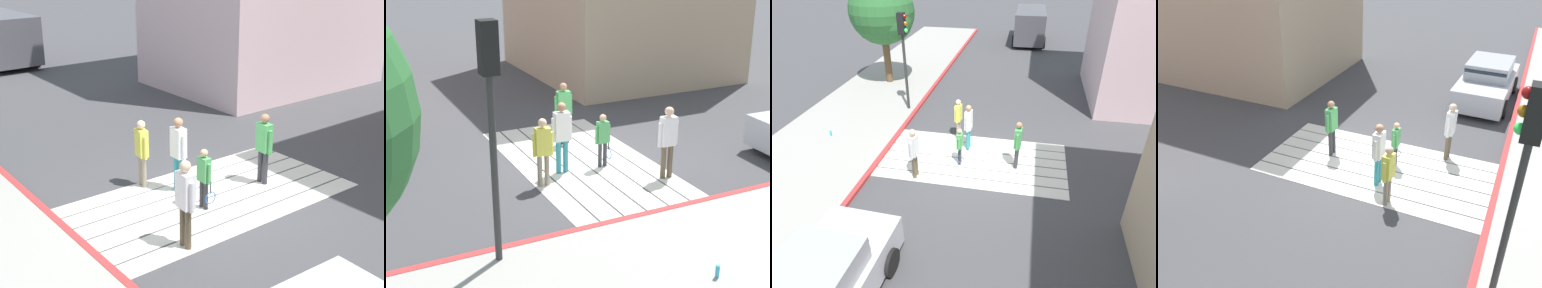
# 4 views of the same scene
# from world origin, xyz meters

# --- Properties ---
(ground_plane) EXTENTS (120.00, 120.00, 0.00)m
(ground_plane) POSITION_xyz_m (0.00, 0.00, 0.00)
(ground_plane) COLOR #424244
(crosswalk_stripes) EXTENTS (6.40, 3.25, 0.01)m
(crosswalk_stripes) POSITION_xyz_m (0.00, 0.00, 0.01)
(crosswalk_stripes) COLOR silver
(crosswalk_stripes) RESTS_ON ground
(sidewalk_west) EXTENTS (4.80, 40.00, 0.12)m
(sidewalk_west) POSITION_xyz_m (-5.60, 0.00, 0.06)
(sidewalk_west) COLOR #9E9B93
(sidewalk_west) RESTS_ON ground
(curb_painted) EXTENTS (0.16, 40.00, 0.13)m
(curb_painted) POSITION_xyz_m (-3.25, 0.00, 0.07)
(curb_painted) COLOR #BC3333
(curb_painted) RESTS_ON ground
(traffic_light_corner) EXTENTS (0.39, 0.28, 4.24)m
(traffic_light_corner) POSITION_xyz_m (-3.58, 3.42, 3.04)
(traffic_light_corner) COLOR #2D2D2D
(traffic_light_corner) RESTS_ON ground
(water_bottle) EXTENTS (0.07, 0.07, 0.22)m
(water_bottle) POSITION_xyz_m (-5.72, 0.38, 0.23)
(water_bottle) COLOR #33A5BF
(water_bottle) RESTS_ON sidewalk_west
(pedestrian_adult_lead) EXTENTS (0.24, 0.50, 1.71)m
(pedestrian_adult_lead) POSITION_xyz_m (1.49, -0.15, 1.00)
(pedestrian_adult_lead) COLOR #333338
(pedestrian_adult_lead) RESTS_ON ground
(pedestrian_adult_trailing) EXTENTS (0.24, 0.51, 1.75)m
(pedestrian_adult_trailing) POSITION_xyz_m (-1.70, -1.34, 1.02)
(pedestrian_adult_trailing) COLOR brown
(pedestrian_adult_trailing) RESTS_ON ground
(pedestrian_adult_side) EXTENTS (0.24, 0.51, 1.76)m
(pedestrian_adult_side) POSITION_xyz_m (-0.33, 0.73, 1.02)
(pedestrian_adult_side) COLOR teal
(pedestrian_adult_side) RESTS_ON ground
(pedestrian_teen_behind) EXTENTS (0.25, 0.47, 1.62)m
(pedestrian_teen_behind) POSITION_xyz_m (-0.85, 1.43, 0.94)
(pedestrian_teen_behind) COLOR gray
(pedestrian_teen_behind) RESTS_ON ground
(pedestrian_child_with_racket) EXTENTS (0.28, 0.41, 1.36)m
(pedestrian_child_with_racket) POSITION_xyz_m (-0.43, -0.33, 0.77)
(pedestrian_child_with_racket) COLOR #333338
(pedestrian_child_with_racket) RESTS_ON ground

